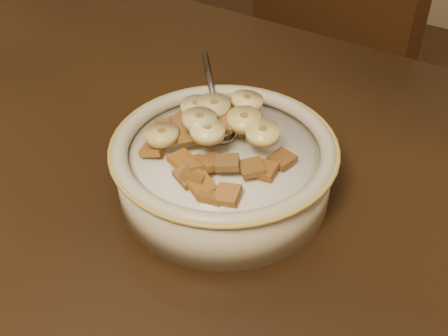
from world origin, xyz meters
The scene contains 39 objects.
chair centered at (0.11, 0.52, 0.45)m, with size 0.40×0.40×0.90m, color black.
cereal_bowl centered at (0.26, 0.08, 0.77)m, with size 0.20×0.20×0.05m, color beige.
milk centered at (0.26, 0.08, 0.80)m, with size 0.17×0.17×0.00m, color silver.
spoon centered at (0.24, 0.11, 0.80)m, with size 0.04×0.05×0.01m, color #A1A4AA.
cereal_square_0 centered at (0.26, 0.12, 0.81)m, with size 0.02×0.02×0.01m, color brown.
cereal_square_1 centered at (0.28, 0.06, 0.81)m, with size 0.02×0.02×0.01m, color brown.
cereal_square_2 centered at (0.25, 0.09, 0.82)m, with size 0.02×0.02×0.01m, color brown.
cereal_square_3 centered at (0.20, 0.10, 0.81)m, with size 0.02×0.02×0.01m, color brown.
cereal_square_4 centered at (0.26, 0.05, 0.81)m, with size 0.02×0.02×0.01m, color brown.
cereal_square_5 centered at (0.23, 0.07, 0.82)m, with size 0.02×0.02×0.01m, color brown.
cereal_square_6 centered at (0.19, 0.08, 0.81)m, with size 0.02×0.02×0.01m, color brown.
cereal_square_7 centered at (0.28, 0.11, 0.81)m, with size 0.02×0.02×0.01m, color brown.
cereal_square_8 centered at (0.21, 0.04, 0.81)m, with size 0.02×0.02×0.01m, color #986624.
cereal_square_9 centered at (0.28, 0.02, 0.80)m, with size 0.02×0.02×0.01m, color brown.
cereal_square_10 centered at (0.25, 0.14, 0.81)m, with size 0.02×0.02×0.01m, color brown.
cereal_square_11 centered at (0.30, 0.06, 0.81)m, with size 0.02×0.02×0.01m, color brown.
cereal_square_12 centered at (0.21, 0.09, 0.81)m, with size 0.02×0.02×0.01m, color brown.
cereal_square_13 centered at (0.25, 0.04, 0.81)m, with size 0.02×0.02×0.01m, color #9A6720.
cereal_square_14 centered at (0.29, 0.03, 0.81)m, with size 0.02×0.02×0.01m, color #955124.
cereal_square_15 centered at (0.23, 0.08, 0.82)m, with size 0.02×0.02×0.01m, color brown.
cereal_square_16 centered at (0.27, 0.11, 0.81)m, with size 0.02×0.02×0.01m, color brown.
cereal_square_17 centered at (0.31, 0.09, 0.81)m, with size 0.02×0.02×0.01m, color brown.
cereal_square_18 centered at (0.23, 0.14, 0.80)m, with size 0.02×0.02×0.01m, color brown.
cereal_square_19 centered at (0.25, 0.07, 0.82)m, with size 0.02×0.02×0.01m, color brown.
cereal_square_20 centered at (0.25, 0.03, 0.81)m, with size 0.02×0.02×0.01m, color brown.
cereal_square_21 centered at (0.26, 0.03, 0.81)m, with size 0.02×0.02×0.01m, color brown.
cereal_square_22 centered at (0.23, 0.11, 0.82)m, with size 0.02×0.02×0.01m, color brown.
cereal_square_23 centered at (0.24, 0.04, 0.81)m, with size 0.02×0.02×0.01m, color brown.
cereal_square_24 centered at (0.31, 0.07, 0.81)m, with size 0.02×0.02×0.01m, color #9B5922.
cereal_square_25 centered at (0.27, 0.03, 0.81)m, with size 0.02×0.02×0.01m, color brown.
banana_slice_0 centered at (0.21, 0.11, 0.82)m, with size 0.03×0.03×0.01m, color beige.
banana_slice_1 centered at (0.21, 0.05, 0.82)m, with size 0.03×0.03×0.01m, color #E0C26E.
banana_slice_2 centered at (0.23, 0.10, 0.83)m, with size 0.03×0.03×0.01m, color #CEBD7C.
banana_slice_3 centered at (0.23, 0.10, 0.82)m, with size 0.03×0.03×0.01m, color beige.
banana_slice_4 centered at (0.25, 0.07, 0.83)m, with size 0.03×0.03×0.01m, color #E9D576.
banana_slice_5 centered at (0.24, 0.07, 0.83)m, with size 0.03×0.03×0.01m, color #CEBF8B.
banana_slice_6 centered at (0.27, 0.10, 0.83)m, with size 0.03×0.03×0.01m, color #DDCC6A.
banana_slice_7 centered at (0.29, 0.09, 0.83)m, with size 0.03×0.03×0.01m, color #D3C174.
banana_slice_8 centered at (0.25, 0.14, 0.82)m, with size 0.03×0.03×0.01m, color #EFDB74.
Camera 1 is at (0.47, -0.27, 1.12)m, focal length 45.00 mm.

